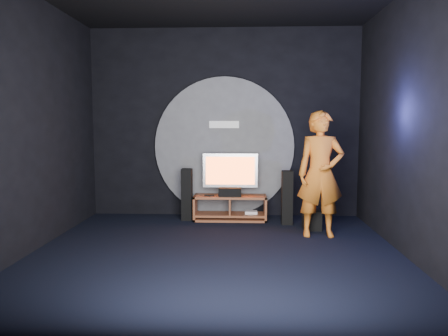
% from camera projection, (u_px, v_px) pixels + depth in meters
% --- Properties ---
extents(floor, '(5.00, 5.00, 0.00)m').
position_uv_depth(floor, '(216.00, 253.00, 5.87)').
color(floor, black).
rests_on(floor, ground).
extents(back_wall, '(5.00, 0.04, 3.50)m').
position_uv_depth(back_wall, '(224.00, 123.00, 8.17)').
color(back_wall, black).
rests_on(back_wall, ground).
extents(front_wall, '(5.00, 0.04, 3.50)m').
position_uv_depth(front_wall, '(194.00, 123.00, 3.20)').
color(front_wall, black).
rests_on(front_wall, ground).
extents(left_wall, '(0.04, 5.00, 3.50)m').
position_uv_depth(left_wall, '(28.00, 123.00, 5.80)').
color(left_wall, black).
rests_on(left_wall, ground).
extents(right_wall, '(0.04, 5.00, 3.50)m').
position_uv_depth(right_wall, '(411.00, 123.00, 5.58)').
color(right_wall, black).
rests_on(right_wall, ground).
extents(wall_disc_panel, '(2.60, 0.11, 2.60)m').
position_uv_depth(wall_disc_panel, '(224.00, 147.00, 8.16)').
color(wall_disc_panel, '#515156').
rests_on(wall_disc_panel, ground).
extents(media_console, '(1.31, 0.45, 0.45)m').
position_uv_depth(media_console, '(231.00, 209.00, 7.88)').
color(media_console, brown).
rests_on(media_console, ground).
extents(tv, '(0.99, 0.22, 0.75)m').
position_uv_depth(tv, '(230.00, 172.00, 7.88)').
color(tv, silver).
rests_on(tv, media_console).
extents(center_speaker, '(0.40, 0.15, 0.15)m').
position_uv_depth(center_speaker, '(230.00, 192.00, 7.75)').
color(center_speaker, black).
rests_on(center_speaker, media_console).
extents(remote, '(0.18, 0.05, 0.02)m').
position_uv_depth(remote, '(210.00, 196.00, 7.75)').
color(remote, black).
rests_on(remote, media_console).
extents(tower_speaker_left, '(0.19, 0.21, 0.93)m').
position_uv_depth(tower_speaker_left, '(187.00, 194.00, 7.86)').
color(tower_speaker_left, black).
rests_on(tower_speaker_left, ground).
extents(tower_speaker_right, '(0.19, 0.21, 0.93)m').
position_uv_depth(tower_speaker_right, '(287.00, 198.00, 7.53)').
color(tower_speaker_right, black).
rests_on(tower_speaker_right, ground).
extents(subwoofer, '(0.29, 0.29, 0.32)m').
position_uv_depth(subwoofer, '(312.00, 220.00, 7.19)').
color(subwoofer, black).
rests_on(subwoofer, ground).
extents(player, '(0.71, 0.47, 1.94)m').
position_uv_depth(player, '(321.00, 174.00, 6.69)').
color(player, '#C7651B').
rests_on(player, ground).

